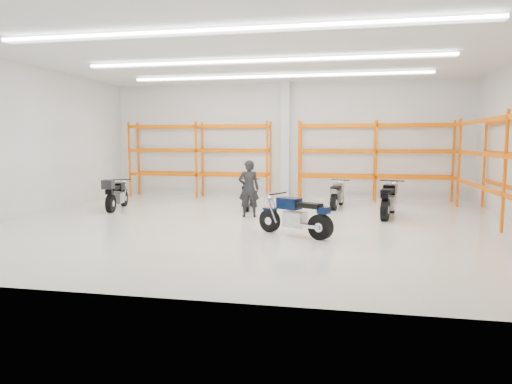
% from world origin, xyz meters
% --- Properties ---
extents(ground, '(14.00, 14.00, 0.00)m').
position_xyz_m(ground, '(0.00, 0.00, 0.00)').
color(ground, silver).
rests_on(ground, ground).
extents(room_shell, '(14.02, 12.02, 4.51)m').
position_xyz_m(room_shell, '(0.00, 0.03, 3.28)').
color(room_shell, silver).
rests_on(room_shell, ground).
extents(motorcycle_main, '(1.86, 1.07, 0.99)m').
position_xyz_m(motorcycle_main, '(1.21, -1.38, 0.47)').
color(motorcycle_main, black).
rests_on(motorcycle_main, ground).
extents(motorcycle_back_a, '(0.74, 2.04, 1.05)m').
position_xyz_m(motorcycle_back_a, '(-5.01, 1.62, 0.50)').
color(motorcycle_back_a, black).
rests_on(motorcycle_back_a, ground).
extents(motorcycle_back_b, '(0.65, 1.98, 0.97)m').
position_xyz_m(motorcycle_back_b, '(-0.84, 2.68, 0.45)').
color(motorcycle_back_b, black).
rests_on(motorcycle_back_b, ground).
extents(motorcycle_back_c, '(0.69, 1.87, 0.92)m').
position_xyz_m(motorcycle_back_c, '(2.05, 3.44, 0.43)').
color(motorcycle_back_c, black).
rests_on(motorcycle_back_c, ground).
extents(motorcycle_back_d, '(0.86, 2.13, 1.06)m').
position_xyz_m(motorcycle_back_d, '(3.56, 1.82, 0.49)').
color(motorcycle_back_d, black).
rests_on(motorcycle_back_d, ground).
extents(standing_man, '(0.69, 0.53, 1.69)m').
position_xyz_m(standing_man, '(-0.49, 1.15, 0.84)').
color(standing_man, black).
rests_on(standing_man, ground).
extents(structural_column, '(0.32, 0.32, 4.50)m').
position_xyz_m(structural_column, '(0.00, 5.82, 2.25)').
color(structural_column, white).
rests_on(structural_column, ground).
extents(pallet_racking_back_left, '(5.67, 0.87, 3.00)m').
position_xyz_m(pallet_racking_back_left, '(-3.40, 5.48, 1.79)').
color(pallet_racking_back_left, '#F96100').
rests_on(pallet_racking_back_left, ground).
extents(pallet_racking_back_right, '(5.67, 0.87, 3.00)m').
position_xyz_m(pallet_racking_back_right, '(3.40, 5.48, 1.79)').
color(pallet_racking_back_right, '#F96100').
rests_on(pallet_racking_back_right, ground).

